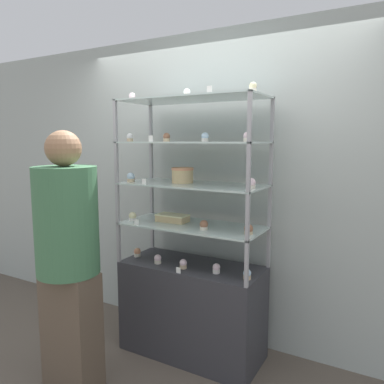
# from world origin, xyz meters

# --- Properties ---
(ground_plane) EXTENTS (20.00, 20.00, 0.00)m
(ground_plane) POSITION_xyz_m (0.00, 0.00, 0.00)
(ground_plane) COLOR brown
(back_wall) EXTENTS (8.00, 0.05, 2.60)m
(back_wall) POSITION_xyz_m (0.00, 0.39, 1.30)
(back_wall) COLOR #A8B2AD
(back_wall) RESTS_ON ground_plane
(display_base) EXTENTS (1.11, 0.48, 0.74)m
(display_base) POSITION_xyz_m (0.00, 0.00, 0.37)
(display_base) COLOR #333338
(display_base) RESTS_ON ground_plane
(display_riser_lower) EXTENTS (1.11, 0.48, 0.32)m
(display_riser_lower) POSITION_xyz_m (0.00, 0.00, 1.04)
(display_riser_lower) COLOR #99999E
(display_riser_lower) RESTS_ON display_base
(display_riser_middle) EXTENTS (1.11, 0.48, 0.32)m
(display_riser_middle) POSITION_xyz_m (0.00, 0.00, 1.36)
(display_riser_middle) COLOR #99999E
(display_riser_middle) RESTS_ON display_riser_lower
(display_riser_upper) EXTENTS (1.11, 0.48, 0.32)m
(display_riser_upper) POSITION_xyz_m (0.00, 0.00, 1.68)
(display_riser_upper) COLOR #99999E
(display_riser_upper) RESTS_ON display_riser_middle
(display_riser_top) EXTENTS (1.11, 0.48, 0.32)m
(display_riser_top) POSITION_xyz_m (0.00, 0.00, 2.00)
(display_riser_top) COLOR #99999E
(display_riser_top) RESTS_ON display_riser_upper
(layer_cake_centerpiece) EXTENTS (0.17, 0.17, 0.12)m
(layer_cake_centerpiece) POSITION_xyz_m (-0.10, 0.02, 1.44)
(layer_cake_centerpiece) COLOR #DBBC84
(layer_cake_centerpiece) RESTS_ON display_riser_middle
(sheet_cake_frosted) EXTENTS (0.25, 0.14, 0.06)m
(sheet_cake_frosted) POSITION_xyz_m (-0.19, 0.02, 1.09)
(sheet_cake_frosted) COLOR #DBBC84
(sheet_cake_frosted) RESTS_ON display_riser_lower
(cupcake_0) EXTENTS (0.06, 0.06, 0.07)m
(cupcake_0) POSITION_xyz_m (-0.50, -0.05, 0.78)
(cupcake_0) COLOR beige
(cupcake_0) RESTS_ON display_base
(cupcake_1) EXTENTS (0.06, 0.06, 0.07)m
(cupcake_1) POSITION_xyz_m (-0.25, -0.12, 0.78)
(cupcake_1) COLOR beige
(cupcake_1) RESTS_ON display_base
(cupcake_2) EXTENTS (0.06, 0.06, 0.07)m
(cupcake_2) POSITION_xyz_m (-0.01, -0.12, 0.78)
(cupcake_2) COLOR #CCB28C
(cupcake_2) RESTS_ON display_base
(cupcake_3) EXTENTS (0.06, 0.06, 0.07)m
(cupcake_3) POSITION_xyz_m (0.25, -0.08, 0.78)
(cupcake_3) COLOR white
(cupcake_3) RESTS_ON display_base
(cupcake_4) EXTENTS (0.06, 0.06, 0.07)m
(cupcake_4) POSITION_xyz_m (0.49, -0.09, 0.78)
(cupcake_4) COLOR #CCB28C
(cupcake_4) RESTS_ON display_base
(price_tag_0) EXTENTS (0.04, 0.00, 0.04)m
(price_tag_0) POSITION_xyz_m (0.01, -0.22, 0.77)
(price_tag_0) COLOR white
(price_tag_0) RESTS_ON display_base
(cupcake_5) EXTENTS (0.06, 0.06, 0.07)m
(cupcake_5) POSITION_xyz_m (-0.49, -0.11, 1.09)
(cupcake_5) COLOR white
(cupcake_5) RESTS_ON display_riser_lower
(cupcake_6) EXTENTS (0.06, 0.06, 0.07)m
(cupcake_6) POSITION_xyz_m (0.16, -0.10, 1.09)
(cupcake_6) COLOR beige
(cupcake_6) RESTS_ON display_riser_lower
(cupcake_7) EXTENTS (0.06, 0.06, 0.07)m
(cupcake_7) POSITION_xyz_m (0.49, -0.06, 1.09)
(cupcake_7) COLOR #CCB28C
(cupcake_7) RESTS_ON display_riser_lower
(price_tag_1) EXTENTS (0.04, 0.00, 0.04)m
(price_tag_1) POSITION_xyz_m (-0.37, -0.22, 1.08)
(price_tag_1) COLOR white
(price_tag_1) RESTS_ON display_riser_lower
(cupcake_8) EXTENTS (0.06, 0.06, 0.07)m
(cupcake_8) POSITION_xyz_m (-0.49, -0.13, 1.42)
(cupcake_8) COLOR #CCB28C
(cupcake_8) RESTS_ON display_riser_middle
(cupcake_9) EXTENTS (0.06, 0.06, 0.07)m
(cupcake_9) POSITION_xyz_m (0.50, -0.06, 1.42)
(cupcake_9) COLOR beige
(cupcake_9) RESTS_ON display_riser_middle
(price_tag_2) EXTENTS (0.04, 0.00, 0.04)m
(price_tag_2) POSITION_xyz_m (-0.29, -0.22, 1.40)
(price_tag_2) COLOR white
(price_tag_2) RESTS_ON display_riser_middle
(cupcake_10) EXTENTS (0.05, 0.05, 0.06)m
(cupcake_10) POSITION_xyz_m (-0.51, -0.10, 1.73)
(cupcake_10) COLOR #CCB28C
(cupcake_10) RESTS_ON display_riser_upper
(cupcake_11) EXTENTS (0.05, 0.05, 0.06)m
(cupcake_11) POSITION_xyz_m (-0.15, -0.11, 1.73)
(cupcake_11) COLOR #CCB28C
(cupcake_11) RESTS_ON display_riser_upper
(cupcake_12) EXTENTS (0.05, 0.05, 0.06)m
(cupcake_12) POSITION_xyz_m (0.15, -0.08, 1.73)
(cupcake_12) COLOR white
(cupcake_12) RESTS_ON display_riser_upper
(cupcake_13) EXTENTS (0.05, 0.05, 0.06)m
(cupcake_13) POSITION_xyz_m (0.49, -0.13, 1.73)
(cupcake_13) COLOR beige
(cupcake_13) RESTS_ON display_riser_upper
(price_tag_3) EXTENTS (0.04, 0.00, 0.04)m
(price_tag_3) POSITION_xyz_m (-0.22, -0.22, 1.72)
(price_tag_3) COLOR white
(price_tag_3) RESTS_ON display_riser_upper
(cupcake_14) EXTENTS (0.05, 0.05, 0.06)m
(cupcake_14) POSITION_xyz_m (-0.51, -0.06, 2.05)
(cupcake_14) COLOR white
(cupcake_14) RESTS_ON display_riser_top
(cupcake_15) EXTENTS (0.05, 0.05, 0.06)m
(cupcake_15) POSITION_xyz_m (-0.01, -0.06, 2.05)
(cupcake_15) COLOR beige
(cupcake_15) RESTS_ON display_riser_top
(cupcake_16) EXTENTS (0.05, 0.05, 0.06)m
(cupcake_16) POSITION_xyz_m (0.51, -0.11, 2.05)
(cupcake_16) COLOR beige
(cupcake_16) RESTS_ON display_riser_top
(price_tag_4) EXTENTS (0.04, 0.00, 0.04)m
(price_tag_4) POSITION_xyz_m (0.26, -0.22, 2.04)
(price_tag_4) COLOR white
(price_tag_4) RESTS_ON display_riser_top
(customer_figure) EXTENTS (0.41, 0.41, 1.77)m
(customer_figure) POSITION_xyz_m (-0.52, -0.77, 0.95)
(customer_figure) COLOR brown
(customer_figure) RESTS_ON ground_plane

